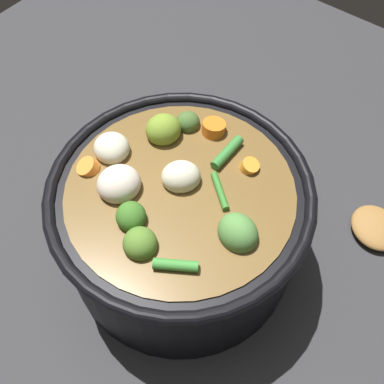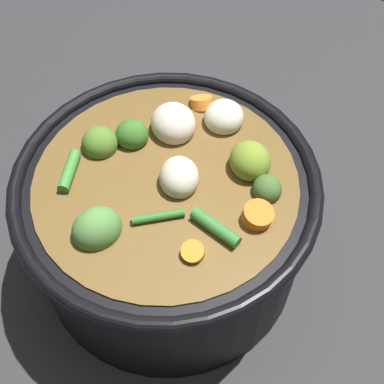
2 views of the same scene
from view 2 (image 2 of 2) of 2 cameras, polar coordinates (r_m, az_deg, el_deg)
name	(u,v)px [view 2 (image 2 of 2)]	position (r m, az deg, el deg)	size (l,w,h in m)	color
ground_plane	(171,254)	(0.57, -2.31, -6.68)	(1.10, 1.10, 0.00)	#2D2D30
cooking_pot	(168,217)	(0.51, -2.55, -2.74)	(0.27, 0.27, 0.16)	black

